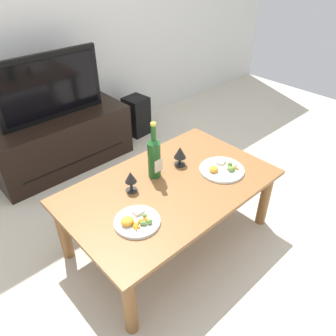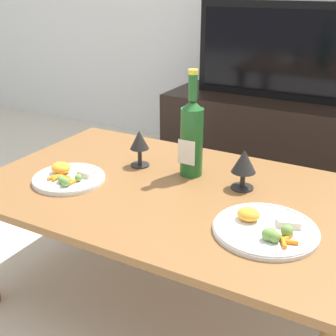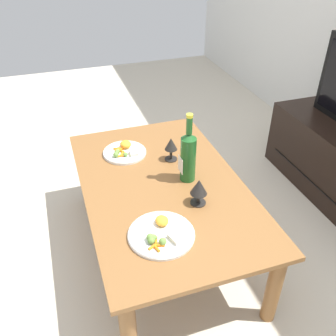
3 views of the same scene
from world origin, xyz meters
name	(u,v)px [view 2 (image 2 of 3)]	position (x,y,z in m)	size (l,w,h in m)	color
ground_plane	(173,300)	(0.00, 0.00, 0.00)	(6.40, 6.40, 0.00)	beige
dining_table	(174,207)	(0.00, 0.00, 0.39)	(1.31, 0.81, 0.46)	brown
tv_stand	(266,136)	(-0.08, 1.32, 0.24)	(1.19, 0.50, 0.47)	black
tv_screen	(273,51)	(-0.08, 1.32, 0.74)	(0.88, 0.05, 0.53)	black
wine_bottle	(192,135)	(-0.01, 0.14, 0.61)	(0.08, 0.08, 0.38)	#1E5923
goblet_left	(139,142)	(-0.21, 0.12, 0.55)	(0.07, 0.07, 0.14)	black
goblet_right	(244,163)	(0.20, 0.12, 0.55)	(0.08, 0.08, 0.14)	black
dinner_plate_left	(68,177)	(-0.35, -0.12, 0.47)	(0.25, 0.25, 0.05)	white
dinner_plate_right	(266,228)	(0.35, -0.12, 0.47)	(0.29, 0.29, 0.05)	white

